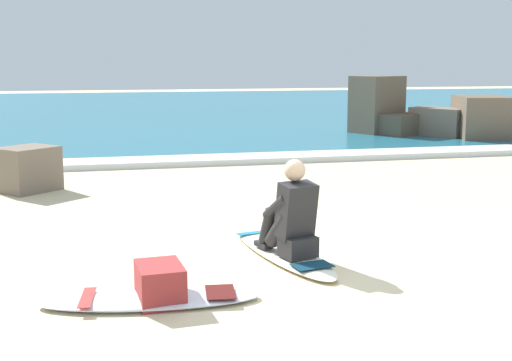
# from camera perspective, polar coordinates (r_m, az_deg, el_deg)

# --- Properties ---
(ground_plane) EXTENTS (80.00, 80.00, 0.00)m
(ground_plane) POSITION_cam_1_polar(r_m,az_deg,el_deg) (6.47, 3.82, -7.50)
(ground_plane) COLOR beige
(sea) EXTENTS (80.00, 28.00, 0.10)m
(sea) POSITION_cam_1_polar(r_m,az_deg,el_deg) (26.60, -9.31, 5.90)
(sea) COLOR teal
(sea) RESTS_ON ground
(breaking_foam) EXTENTS (80.00, 0.90, 0.11)m
(breaking_foam) POSITION_cam_1_polar(r_m,az_deg,el_deg) (13.04, -5.05, 1.71)
(breaking_foam) COLOR white
(breaking_foam) RESTS_ON ground
(surfboard_main) EXTENTS (0.87, 2.26, 0.08)m
(surfboard_main) POSITION_cam_1_polar(r_m,az_deg,el_deg) (6.97, 2.10, -5.87)
(surfboard_main) COLOR #EFE5C6
(surfboard_main) RESTS_ON ground
(surfer_seated) EXTENTS (0.52, 0.77, 0.95)m
(surfer_seated) POSITION_cam_1_polar(r_m,az_deg,el_deg) (6.62, 3.03, -3.18)
(surfer_seated) COLOR #232326
(surfer_seated) RESTS_ON surfboard_main
(surfboard_spare_near) EXTENTS (1.84, 0.71, 0.08)m
(surfboard_spare_near) POSITION_cam_1_polar(r_m,az_deg,el_deg) (5.65, -8.90, -9.88)
(surfboard_spare_near) COLOR silver
(surfboard_spare_near) RESTS_ON ground
(rock_outcrop_distant) EXTENTS (3.52, 3.22, 1.56)m
(rock_outcrop_distant) POSITION_cam_1_polar(r_m,az_deg,el_deg) (17.51, 14.34, 5.29)
(rock_outcrop_distant) COLOR #756656
(rock_outcrop_distant) RESTS_ON ground
(shoreline_rock) EXTENTS (1.04, 1.03, 0.67)m
(shoreline_rock) POSITION_cam_1_polar(r_m,az_deg,el_deg) (10.75, -18.73, 0.92)
(shoreline_rock) COLOR #756656
(shoreline_rock) RESTS_ON ground
(beach_bag) EXTENTS (0.40, 0.51, 0.32)m
(beach_bag) POSITION_cam_1_polar(r_m,az_deg,el_deg) (5.62, -8.11, -8.62)
(beach_bag) COLOR maroon
(beach_bag) RESTS_ON ground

